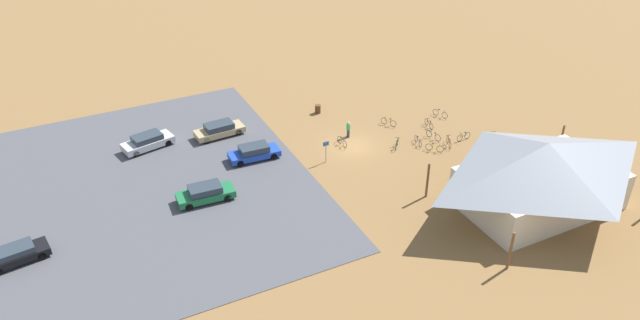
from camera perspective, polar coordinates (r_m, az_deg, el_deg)
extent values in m
plane|color=olive|center=(57.69, 3.02, 1.31)|extent=(160.00, 160.00, 0.00)
cube|color=#4C4C51|center=(53.31, -21.48, -3.89)|extent=(37.49, 31.99, 0.05)
cube|color=beige|center=(51.80, 19.87, -2.52)|extent=(12.24, 7.46, 3.20)
pyramid|color=gray|center=(50.33, 20.45, 0.21)|extent=(15.11, 10.34, 2.56)
cylinder|color=brown|center=(59.46, 21.67, 1.69)|extent=(0.20, 0.20, 3.20)
cylinder|color=brown|center=(50.46, 10.06, -1.89)|extent=(0.20, 0.20, 3.20)
cylinder|color=brown|center=(44.57, 17.44, -8.13)|extent=(0.20, 0.20, 3.20)
cylinder|color=brown|center=(63.49, -0.20, 4.81)|extent=(0.60, 0.60, 0.90)
cylinder|color=#99999E|center=(54.59, 0.56, 0.80)|extent=(0.08, 0.08, 2.20)
cube|color=#1959B2|center=(54.18, 0.56, 1.53)|extent=(0.56, 0.04, 0.40)
torus|color=black|center=(59.38, 10.99, 2.06)|extent=(0.22, 0.69, 0.70)
torus|color=black|center=(59.94, 10.19, 2.45)|extent=(0.22, 0.69, 0.70)
cylinder|color=#B7B7BC|center=(59.60, 10.60, 2.35)|extent=(0.29, 0.98, 0.04)
cylinder|color=#B7B7BC|center=(59.46, 10.75, 2.35)|extent=(0.04, 0.04, 0.38)
cube|color=black|center=(59.37, 10.77, 2.51)|extent=(0.13, 0.21, 0.05)
cylinder|color=#B7B7BC|center=(59.77, 10.29, 2.62)|extent=(0.04, 0.04, 0.51)
cylinder|color=black|center=(59.65, 10.31, 2.83)|extent=(0.47, 0.15, 0.03)
torus|color=black|center=(58.96, 9.00, 2.02)|extent=(0.18, 0.66, 0.66)
torus|color=black|center=(58.10, 9.39, 1.51)|extent=(0.18, 0.66, 0.66)
cylinder|color=#722D9E|center=(58.48, 9.20, 1.86)|extent=(0.25, 0.97, 0.04)
cylinder|color=#722D9E|center=(58.59, 9.14, 2.02)|extent=(0.04, 0.04, 0.37)
cube|color=black|center=(58.50, 9.15, 2.17)|extent=(0.12, 0.21, 0.05)
cylinder|color=#722D9E|center=(58.09, 9.36, 1.73)|extent=(0.04, 0.04, 0.39)
cylinder|color=black|center=(58.00, 9.38, 1.90)|extent=(0.48, 0.14, 0.03)
torus|color=black|center=(57.23, 7.12, 1.24)|extent=(0.52, 0.56, 0.72)
torus|color=black|center=(58.09, 7.30, 1.72)|extent=(0.52, 0.56, 0.72)
cylinder|color=#1E7F38|center=(57.60, 7.22, 1.59)|extent=(0.66, 0.70, 0.04)
cylinder|color=#1E7F38|center=(57.40, 7.19, 1.57)|extent=(0.04, 0.04, 0.40)
cube|color=black|center=(57.30, 7.21, 1.74)|extent=(0.19, 0.20, 0.05)
cylinder|color=#1E7F38|center=(57.89, 7.30, 1.88)|extent=(0.04, 0.04, 0.49)
cylinder|color=black|center=(57.77, 7.31, 2.09)|extent=(0.37, 0.35, 0.03)
torus|color=black|center=(64.20, 10.80, 4.43)|extent=(0.30, 0.65, 0.68)
torus|color=black|center=(63.74, 11.62, 4.13)|extent=(0.30, 0.65, 0.68)
cylinder|color=silver|center=(63.92, 11.22, 4.37)|extent=(0.41, 0.92, 0.04)
cylinder|color=silver|center=(63.96, 11.08, 4.50)|extent=(0.04, 0.04, 0.43)
cube|color=black|center=(63.86, 11.10, 4.67)|extent=(0.15, 0.22, 0.05)
cylinder|color=silver|center=(63.69, 11.56, 4.33)|extent=(0.04, 0.04, 0.43)
cylinder|color=black|center=(63.60, 11.58, 4.50)|extent=(0.46, 0.21, 0.03)
torus|color=black|center=(61.34, 10.42, 3.13)|extent=(0.11, 0.69, 0.69)
torus|color=black|center=(62.09, 9.96, 3.54)|extent=(0.11, 0.69, 0.69)
cylinder|color=black|center=(61.66, 10.20, 3.43)|extent=(0.13, 0.92, 0.04)
cylinder|color=black|center=(61.48, 10.29, 3.43)|extent=(0.04, 0.04, 0.42)
cube|color=black|center=(61.38, 10.31, 3.61)|extent=(0.10, 0.21, 0.05)
cylinder|color=black|center=(61.91, 10.02, 3.67)|extent=(0.04, 0.04, 0.42)
cylinder|color=black|center=(61.82, 10.04, 3.85)|extent=(0.48, 0.08, 0.03)
torus|color=black|center=(61.20, 15.94, 2.31)|extent=(0.68, 0.04, 0.68)
torus|color=black|center=(60.54, 15.16, 2.10)|extent=(0.68, 0.04, 0.68)
cylinder|color=#2347B7|center=(60.82, 15.57, 2.29)|extent=(0.99, 0.04, 0.04)
cylinder|color=#2347B7|center=(60.91, 15.72, 2.38)|extent=(0.04, 0.04, 0.36)
cube|color=black|center=(60.83, 15.74, 2.53)|extent=(0.20, 0.08, 0.05)
cylinder|color=#2347B7|center=(60.50, 15.27, 2.31)|extent=(0.04, 0.04, 0.48)
cylinder|color=black|center=(60.39, 15.30, 2.51)|extent=(0.03, 0.48, 0.03)
torus|color=black|center=(60.37, 13.66, 2.24)|extent=(0.71, 0.09, 0.71)
torus|color=black|center=(59.77, 12.98, 2.02)|extent=(0.71, 0.09, 0.71)
cylinder|color=#197A7F|center=(60.01, 13.33, 2.23)|extent=(0.88, 0.09, 0.04)
cylinder|color=#197A7F|center=(60.07, 13.47, 2.36)|extent=(0.04, 0.04, 0.45)
cube|color=black|center=(59.96, 13.49, 2.54)|extent=(0.20, 0.09, 0.05)
cylinder|color=#197A7F|center=(59.72, 13.08, 2.24)|extent=(0.04, 0.04, 0.47)
cylinder|color=black|center=(59.61, 13.10, 2.44)|extent=(0.06, 0.48, 0.03)
torus|color=black|center=(61.28, 6.88, 3.42)|extent=(0.38, 0.63, 0.70)
torus|color=black|center=(61.69, 6.02, 3.68)|extent=(0.38, 0.63, 0.70)
cylinder|color=orange|center=(61.43, 6.46, 3.64)|extent=(0.51, 0.85, 0.04)
cylinder|color=orange|center=(61.31, 6.62, 3.67)|extent=(0.04, 0.04, 0.42)
cube|color=black|center=(61.22, 6.63, 3.85)|extent=(0.17, 0.21, 0.05)
cylinder|color=orange|center=(61.54, 6.12, 3.84)|extent=(0.04, 0.04, 0.46)
cylinder|color=black|center=(61.44, 6.13, 4.03)|extent=(0.43, 0.27, 0.03)
torus|color=black|center=(57.70, 10.18, 1.21)|extent=(0.49, 0.53, 0.69)
torus|color=black|center=(57.56, 11.20, 1.02)|extent=(0.49, 0.53, 0.69)
cylinder|color=yellow|center=(57.57, 10.70, 1.21)|extent=(0.68, 0.74, 0.04)
cylinder|color=yellow|center=(57.55, 10.53, 1.33)|extent=(0.04, 0.04, 0.42)
cube|color=black|center=(57.45, 10.55, 1.51)|extent=(0.19, 0.20, 0.05)
cylinder|color=yellow|center=(57.47, 11.12, 1.22)|extent=(0.04, 0.04, 0.42)
cylinder|color=black|center=(57.37, 11.14, 1.40)|extent=(0.38, 0.35, 0.03)
torus|color=black|center=(58.36, 12.10, 1.40)|extent=(0.34, 0.70, 0.75)
torus|color=black|center=(59.23, 11.89, 1.90)|extent=(0.34, 0.70, 0.75)
cylinder|color=red|center=(58.74, 12.01, 1.75)|extent=(0.42, 0.88, 0.04)
cylinder|color=red|center=(58.54, 12.06, 1.72)|extent=(0.04, 0.04, 0.39)
cube|color=black|center=(58.45, 12.08, 1.89)|extent=(0.16, 0.22, 0.05)
cylinder|color=red|center=(59.02, 11.94, 2.07)|extent=(0.04, 0.04, 0.51)
cylinder|color=black|center=(58.90, 11.96, 2.28)|extent=(0.45, 0.23, 0.03)
torus|color=black|center=(57.97, 1.85, 1.92)|extent=(0.07, 0.74, 0.73)
torus|color=black|center=(57.25, 2.34, 1.50)|extent=(0.07, 0.74, 0.73)
cylinder|color=#B7B7BC|center=(57.55, 2.09, 1.82)|extent=(0.08, 0.89, 0.04)
cylinder|color=#B7B7BC|center=(57.64, 2.01, 1.97)|extent=(0.04, 0.04, 0.42)
cube|color=black|center=(57.53, 2.01, 2.15)|extent=(0.09, 0.20, 0.05)
cylinder|color=#B7B7BC|center=(57.20, 2.30, 1.76)|extent=(0.04, 0.04, 0.50)
cylinder|color=black|center=(57.08, 2.30, 1.97)|extent=(0.48, 0.05, 0.03)
cube|color=black|center=(48.81, -26.54, -8.04)|extent=(4.50, 2.33, 0.56)
cube|color=#2D3842|center=(48.51, -26.68, -7.56)|extent=(2.60, 1.86, 0.48)
cylinder|color=black|center=(48.35, -24.64, -8.18)|extent=(0.66, 0.31, 0.64)
cylinder|color=black|center=(49.59, -25.04, -7.21)|extent=(0.66, 0.31, 0.64)
cube|color=#1E6B3D|center=(50.64, -10.68, -3.23)|extent=(4.78, 2.10, 0.60)
cube|color=#2D3842|center=(50.32, -10.74, -2.68)|extent=(2.71, 1.77, 0.56)
cylinder|color=black|center=(49.89, -12.20, -4.30)|extent=(0.65, 0.26, 0.64)
cylinder|color=black|center=(51.21, -12.60, -3.32)|extent=(0.65, 0.26, 0.64)
cylinder|color=black|center=(50.36, -8.68, -3.51)|extent=(0.65, 0.26, 0.64)
cylinder|color=black|center=(51.67, -9.17, -2.56)|extent=(0.65, 0.26, 0.64)
cube|color=#1E42B2|center=(55.62, -6.19, 0.57)|extent=(4.73, 2.06, 0.55)
cube|color=#2D3842|center=(55.34, -6.22, 1.08)|extent=(2.68, 1.73, 0.59)
cylinder|color=black|center=(54.71, -7.49, -0.31)|extent=(0.65, 0.26, 0.64)
cylinder|color=black|center=(56.02, -7.96, 0.47)|extent=(0.65, 0.26, 0.64)
cylinder|color=black|center=(55.46, -4.38, 0.36)|extent=(0.65, 0.26, 0.64)
cylinder|color=black|center=(56.75, -4.91, 1.12)|extent=(0.65, 0.26, 0.64)
cube|color=#BCBCC1|center=(59.20, -15.84, 1.55)|extent=(5.02, 2.85, 0.63)
cube|color=#2D3842|center=(58.93, -15.92, 2.04)|extent=(2.94, 2.19, 0.53)
cylinder|color=black|center=(58.15, -16.88, 0.55)|extent=(0.67, 0.35, 0.64)
cylinder|color=black|center=(59.52, -17.53, 1.19)|extent=(0.67, 0.35, 0.64)
cylinder|color=black|center=(59.15, -14.08, 1.56)|extent=(0.67, 0.35, 0.64)
cylinder|color=black|center=(60.50, -14.78, 2.16)|extent=(0.67, 0.35, 0.64)
cube|color=tan|center=(59.82, -9.41, 2.69)|extent=(4.87, 2.08, 0.57)
cube|color=#2D3842|center=(59.55, -9.46, 3.16)|extent=(2.76, 1.74, 0.56)
cylinder|color=black|center=(58.80, -10.58, 1.82)|extent=(0.65, 0.26, 0.64)
cylinder|color=black|center=(60.13, -11.11, 2.47)|extent=(0.65, 0.26, 0.64)
cylinder|color=black|center=(59.74, -7.67, 2.59)|extent=(0.65, 0.26, 0.64)
cylinder|color=black|center=(61.05, -8.26, 3.22)|extent=(0.65, 0.26, 0.64)
cube|color=#2D3347|center=(59.05, 2.66, 2.54)|extent=(0.35, 0.39, 0.81)
cylinder|color=green|center=(58.70, 2.67, 3.15)|extent=(0.36, 0.36, 0.62)
sphere|color=tan|center=(58.50, 2.68, 3.52)|extent=(0.24, 0.24, 0.24)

